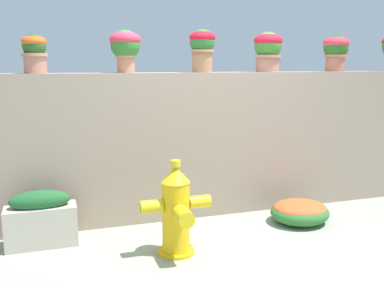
# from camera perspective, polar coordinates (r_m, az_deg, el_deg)

# --- Properties ---
(ground_plane) EXTENTS (24.00, 24.00, 0.00)m
(ground_plane) POSITION_cam_1_polar(r_m,az_deg,el_deg) (4.16, 5.44, -12.73)
(ground_plane) COLOR #94A189
(stone_wall) EXTENTS (5.62, 0.33, 1.54)m
(stone_wall) POSITION_cam_1_polar(r_m,az_deg,el_deg) (4.77, 1.17, -0.02)
(stone_wall) COLOR gray
(stone_wall) RESTS_ON ground
(potted_plant_1) EXTENTS (0.24, 0.24, 0.36)m
(potted_plant_1) POSITION_cam_1_polar(r_m,az_deg,el_deg) (4.41, -19.71, 11.27)
(potted_plant_1) COLOR tan
(potted_plant_1) RESTS_ON stone_wall
(potted_plant_2) EXTENTS (0.31, 0.31, 0.42)m
(potted_plant_2) POSITION_cam_1_polar(r_m,az_deg,el_deg) (4.50, -8.63, 12.47)
(potted_plant_2) COLOR tan
(potted_plant_2) RESTS_ON stone_wall
(potted_plant_3) EXTENTS (0.27, 0.27, 0.44)m
(potted_plant_3) POSITION_cam_1_polar(r_m,az_deg,el_deg) (4.67, 1.29, 12.55)
(potted_plant_3) COLOR #AC7450
(potted_plant_3) RESTS_ON stone_wall
(potted_plant_4) EXTENTS (0.32, 0.32, 0.43)m
(potted_plant_4) POSITION_cam_1_polar(r_m,az_deg,el_deg) (5.04, 9.80, 12.09)
(potted_plant_4) COLOR #B37462
(potted_plant_4) RESTS_ON stone_wall
(potted_plant_5) EXTENTS (0.30, 0.30, 0.42)m
(potted_plant_5) POSITION_cam_1_polar(r_m,az_deg,el_deg) (5.50, 18.11, 11.56)
(potted_plant_5) COLOR #B36B52
(potted_plant_5) RESTS_ON stone_wall
(fire_hydrant) EXTENTS (0.62, 0.49, 0.83)m
(fire_hydrant) POSITION_cam_1_polar(r_m,az_deg,el_deg) (3.81, -2.04, -8.74)
(fire_hydrant) COLOR yellow
(fire_hydrant) RESTS_ON ground
(flower_bush_left) EXTENTS (0.62, 0.56, 0.24)m
(flower_bush_left) POSITION_cam_1_polar(r_m,az_deg,el_deg) (4.76, 13.78, -8.42)
(flower_bush_left) COLOR #306C30
(flower_bush_left) RESTS_ON ground
(planter_box) EXTENTS (0.63, 0.26, 0.52)m
(planter_box) POSITION_cam_1_polar(r_m,az_deg,el_deg) (4.25, -18.94, -9.21)
(planter_box) COLOR #B4A798
(planter_box) RESTS_ON ground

